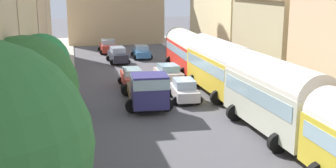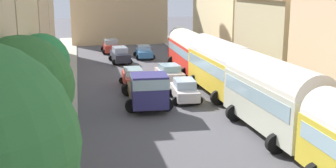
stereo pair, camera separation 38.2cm
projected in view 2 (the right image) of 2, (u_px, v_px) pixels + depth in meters
ground_plane at (154, 90)px, 33.86m from camera, size 154.00×154.00×0.00m
sidewalk_left at (61, 93)px, 32.38m from camera, size 2.50×70.00×0.14m
sidewalk_right at (240, 84)px, 35.30m from camera, size 2.50×70.00×0.14m
building_left_3 at (13, 20)px, 36.46m from camera, size 5.79×10.99×10.38m
building_left_4 at (26, 18)px, 46.78m from camera, size 5.54×9.64×9.18m
building_right_2 at (287, 39)px, 35.58m from camera, size 6.37×9.85×7.45m
building_right_3 at (235, 5)px, 46.89m from camera, size 6.21×14.18×11.98m
parked_bus_1 at (274, 93)px, 23.30m from camera, size 3.50×8.62×4.20m
parked_bus_2 at (220, 64)px, 31.88m from camera, size 3.46×8.87×4.17m
parked_bus_3 at (190, 49)px, 40.49m from camera, size 3.34×9.93×3.87m
cargo_truck_0 at (147, 88)px, 28.71m from camera, size 3.40×7.38×2.54m
car_0 at (133, 78)px, 34.46m from camera, size 2.20×4.39×1.55m
car_1 at (120, 55)px, 45.43m from camera, size 2.33×4.31×1.69m
car_2 at (111, 46)px, 51.98m from camera, size 2.39×4.02×1.67m
car_4 at (184, 90)px, 30.48m from camera, size 2.31×3.83×1.56m
car_5 at (169, 73)px, 36.54m from camera, size 2.46×3.87×1.47m
car_6 at (144, 52)px, 48.19m from camera, size 2.26×3.84×1.45m
pedestrian_0 at (60, 93)px, 28.67m from camera, size 0.38×0.38×1.72m
pedestrian_1 at (58, 134)px, 20.68m from camera, size 0.33×0.33×1.83m
pedestrian_2 at (66, 84)px, 31.26m from camera, size 0.40×0.40×1.78m
roadside_tree_1 at (22, 87)px, 16.09m from camera, size 3.94×3.94×6.33m
roadside_tree_2 at (42, 62)px, 24.88m from camera, size 3.26×3.26×5.40m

